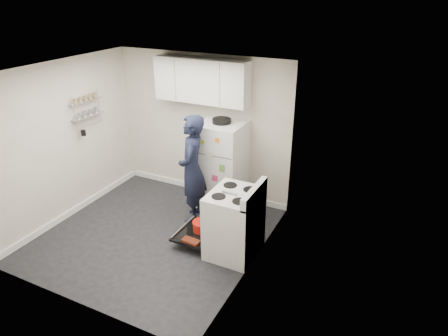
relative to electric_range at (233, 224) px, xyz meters
The scene contains 7 objects.
room 1.49m from the electric_range, behind, with size 3.21×3.21×2.51m.
electric_range is the anchor object (origin of this frame).
open_oven_door 0.63m from the electric_range, behind, with size 0.55×0.70×0.22m.
refrigerator 1.35m from the electric_range, 123.36° to the left, with size 0.72×0.74×1.57m.
upper_cabinets 2.38m from the electric_range, 132.27° to the left, with size 1.60×0.33×0.70m, color silver.
wall_shelf_rack 3.05m from the electric_range, behind, with size 0.14×0.60×0.61m.
person 1.18m from the electric_range, 150.62° to the left, with size 0.64×0.42×1.76m, color black.
Camera 1 is at (3.21, -4.15, 3.50)m, focal length 32.00 mm.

